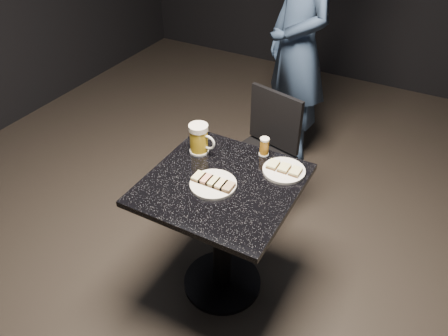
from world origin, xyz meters
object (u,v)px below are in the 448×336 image
at_px(patron, 298,46).
at_px(beer_mug, 199,139).
at_px(plate_small, 284,171).
at_px(table, 222,219).
at_px(plate_large, 213,184).
at_px(chair, 263,150).
at_px(beer_tumbler, 264,147).

bearing_deg(patron, beer_mug, -47.82).
xyz_separation_m(plate_small, table, (-0.23, -0.21, -0.25)).
bearing_deg(plate_small, plate_large, -134.26).
distance_m(plate_large, patron, 1.48).
bearing_deg(chair, beer_mug, -105.56).
bearing_deg(beer_tumbler, table, -104.90).
relative_size(patron, table, 2.36).
bearing_deg(beer_mug, chair, 74.44).
bearing_deg(plate_large, chair, 94.59).
relative_size(table, beer_tumbler, 7.65).
distance_m(plate_small, table, 0.40).
xyz_separation_m(table, beer_mug, (-0.22, 0.16, 0.32)).
relative_size(plate_large, chair, 0.26).
bearing_deg(beer_mug, patron, 87.97).
distance_m(plate_small, chair, 0.61).
relative_size(plate_large, table, 0.29).
height_order(patron, beer_tumbler, patron).
relative_size(plate_small, beer_tumbler, 2.13).
distance_m(beer_mug, chair, 0.62).
xyz_separation_m(table, chair, (-0.08, 0.67, -0.01)).
bearing_deg(beer_mug, table, -36.56).
relative_size(plate_small, patron, 0.12).
distance_m(patron, beer_tumbler, 1.16).
height_order(plate_small, patron, patron).
xyz_separation_m(plate_small, beer_tumbler, (-0.15, 0.09, 0.04)).
distance_m(patron, chair, 0.85).
bearing_deg(patron, plate_small, -27.38).
height_order(plate_large, beer_tumbler, beer_tumbler).
distance_m(beer_tumbler, chair, 0.50).
xyz_separation_m(plate_large, chair, (-0.06, 0.71, -0.26)).
bearing_deg(chair, plate_large, -85.41).
distance_m(plate_large, beer_tumbler, 0.36).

